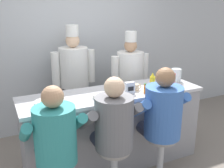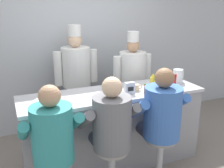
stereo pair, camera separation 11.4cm
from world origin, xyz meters
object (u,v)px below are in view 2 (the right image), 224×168
at_px(cereal_bowl, 99,96).
at_px(cook_in_whites_far, 132,79).
at_px(diner_seated_teal, 52,137).
at_px(coffee_mug_tan, 137,88).
at_px(cook_in_whites_near, 76,76).
at_px(napkin_dispenser_chrome, 129,88).
at_px(mustard_bottle_yellow, 153,83).
at_px(water_pitcher_clear, 178,76).
at_px(ketchup_bottle_red, 174,80).
at_px(diner_seated_grey, 111,126).
at_px(hot_sauce_bottle_orange, 145,89).
at_px(diner_seated_blue, 160,115).
at_px(breakfast_plate, 46,101).

xyz_separation_m(cereal_bowl, cook_in_whites_far, (0.89, 0.86, -0.12)).
bearing_deg(diner_seated_teal, coffee_mug_tan, 23.02).
bearing_deg(cook_in_whites_near, napkin_dispenser_chrome, -73.39).
bearing_deg(mustard_bottle_yellow, cereal_bowl, 178.53).
xyz_separation_m(water_pitcher_clear, cook_in_whites_far, (-0.36, 0.69, -0.19)).
distance_m(ketchup_bottle_red, diner_seated_teal, 1.72).
xyz_separation_m(cereal_bowl, diner_seated_grey, (-0.03, -0.44, -0.18)).
bearing_deg(hot_sauce_bottle_orange, diner_seated_blue, -87.89).
relative_size(napkin_dispenser_chrome, cook_in_whites_far, 0.09).
bearing_deg(breakfast_plate, mustard_bottle_yellow, -5.76).
xyz_separation_m(water_pitcher_clear, cereal_bowl, (-1.25, -0.17, -0.07)).
xyz_separation_m(breakfast_plate, diner_seated_grey, (0.57, -0.55, -0.17)).
xyz_separation_m(breakfast_plate, cook_in_whites_far, (1.48, 0.74, -0.11)).
distance_m(breakfast_plate, diner_seated_teal, 0.58).
xyz_separation_m(diner_seated_blue, cook_in_whites_far, (0.30, 1.29, 0.05)).
distance_m(ketchup_bottle_red, coffee_mug_tan, 0.50).
distance_m(diner_seated_teal, diner_seated_blue, 1.22).
height_order(mustard_bottle_yellow, napkin_dispenser_chrome, mustard_bottle_yellow).
xyz_separation_m(hot_sauce_bottle_orange, diner_seated_grey, (-0.60, -0.34, -0.22)).
distance_m(water_pitcher_clear, diner_seated_teal, 2.00).
bearing_deg(breakfast_plate, cereal_bowl, -10.86).
relative_size(water_pitcher_clear, cook_in_whites_far, 0.11).
relative_size(cereal_bowl, coffee_mug_tan, 1.29).
bearing_deg(breakfast_plate, diner_seated_teal, -94.30).
relative_size(mustard_bottle_yellow, diner_seated_blue, 0.16).
distance_m(mustard_bottle_yellow, cook_in_whites_near, 1.36).
relative_size(diner_seated_blue, cook_in_whites_far, 0.85).
bearing_deg(coffee_mug_tan, napkin_dispenser_chrome, -150.88).
height_order(breakfast_plate, cook_in_whites_near, cook_in_whites_near).
height_order(mustard_bottle_yellow, water_pitcher_clear, mustard_bottle_yellow).
distance_m(mustard_bottle_yellow, cook_in_whites_far, 0.91).
bearing_deg(coffee_mug_tan, ketchup_bottle_red, -13.84).
relative_size(ketchup_bottle_red, cook_in_whites_near, 0.14).
height_order(hot_sauce_bottle_orange, coffee_mug_tan, hot_sauce_bottle_orange).
xyz_separation_m(ketchup_bottle_red, mustard_bottle_yellow, (-0.29, 0.04, -0.01)).
bearing_deg(coffee_mug_tan, diner_seated_blue, -84.70).
xyz_separation_m(cereal_bowl, coffee_mug_tan, (0.54, 0.06, 0.02)).
distance_m(hot_sauce_bottle_orange, cook_in_whites_near, 1.36).
distance_m(ketchup_bottle_red, diner_seated_grey, 1.15).
xyz_separation_m(hot_sauce_bottle_orange, cereal_bowl, (-0.57, 0.10, -0.04)).
relative_size(water_pitcher_clear, coffee_mug_tan, 1.49).
bearing_deg(diner_seated_blue, cereal_bowl, 143.37).
bearing_deg(breakfast_plate, hot_sauce_bottle_orange, -10.26).
bearing_deg(water_pitcher_clear, diner_seated_teal, -162.23).
distance_m(water_pitcher_clear, cook_in_whites_far, 0.80).
distance_m(breakfast_plate, napkin_dispenser_chrome, 1.01).
height_order(diner_seated_teal, cook_in_whites_near, cook_in_whites_near).
bearing_deg(cook_in_whites_near, diner_seated_teal, -113.39).
bearing_deg(hot_sauce_bottle_orange, coffee_mug_tan, 101.86).
height_order(diner_seated_blue, cook_in_whites_near, cook_in_whites_near).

